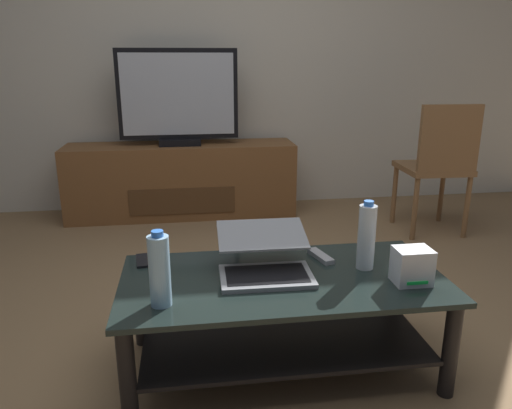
# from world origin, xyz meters

# --- Properties ---
(ground_plane) EXTENTS (7.68, 7.68, 0.00)m
(ground_plane) POSITION_xyz_m (0.00, 0.00, 0.00)
(ground_plane) COLOR olive
(back_wall) EXTENTS (6.40, 0.12, 2.80)m
(back_wall) POSITION_xyz_m (0.00, 2.27, 1.40)
(back_wall) COLOR beige
(back_wall) RESTS_ON ground
(coffee_table) EXTENTS (1.27, 0.62, 0.41)m
(coffee_table) POSITION_xyz_m (0.06, -0.21, 0.28)
(coffee_table) COLOR black
(coffee_table) RESTS_ON ground
(media_cabinet) EXTENTS (1.80, 0.44, 0.58)m
(media_cabinet) POSITION_xyz_m (-0.34, 1.95, 0.29)
(media_cabinet) COLOR brown
(media_cabinet) RESTS_ON ground
(television) EXTENTS (0.91, 0.20, 0.73)m
(television) POSITION_xyz_m (-0.34, 1.92, 0.93)
(television) COLOR black
(television) RESTS_ON media_cabinet
(dining_chair) EXTENTS (0.46, 0.46, 0.94)m
(dining_chair) POSITION_xyz_m (1.45, 1.22, 0.53)
(dining_chair) COLOR brown
(dining_chair) RESTS_ON ground
(laptop) EXTENTS (0.37, 0.38, 0.16)m
(laptop) POSITION_xyz_m (-0.01, -0.16, 0.47)
(laptop) COLOR gray
(laptop) RESTS_ON coffee_table
(router_box) EXTENTS (0.14, 0.11, 0.14)m
(router_box) POSITION_xyz_m (0.53, -0.33, 0.48)
(router_box) COLOR silver
(router_box) RESTS_ON coffee_table
(water_bottle_near) EXTENTS (0.07, 0.07, 0.29)m
(water_bottle_near) POSITION_xyz_m (0.41, -0.17, 0.54)
(water_bottle_near) COLOR silver
(water_bottle_near) RESTS_ON coffee_table
(water_bottle_far) EXTENTS (0.07, 0.07, 0.27)m
(water_bottle_far) POSITION_xyz_m (-0.41, -0.37, 0.54)
(water_bottle_far) COLOR #99C6E5
(water_bottle_far) RESTS_ON coffee_table
(cell_phone) EXTENTS (0.09, 0.15, 0.01)m
(cell_phone) POSITION_xyz_m (-0.49, 0.03, 0.41)
(cell_phone) COLOR black
(cell_phone) RESTS_ON coffee_table
(tv_remote) EXTENTS (0.08, 0.17, 0.02)m
(tv_remote) POSITION_xyz_m (0.25, -0.05, 0.42)
(tv_remote) COLOR #99999E
(tv_remote) RESTS_ON coffee_table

